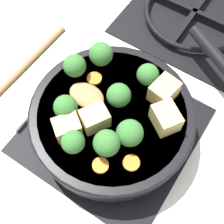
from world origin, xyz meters
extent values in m
plane|color=silver|center=(0.00, 0.00, 0.00)|extent=(2.40, 2.40, 0.00)
cube|color=black|center=(0.00, 0.00, 0.00)|extent=(0.31, 0.31, 0.01)
torus|color=black|center=(0.00, 0.00, 0.02)|extent=(0.24, 0.24, 0.01)
cube|color=black|center=(0.00, 0.00, 0.02)|extent=(0.01, 0.23, 0.01)
cube|color=black|center=(0.00, 0.00, 0.02)|extent=(0.23, 0.01, 0.01)
cube|color=black|center=(0.00, 0.36, 0.00)|extent=(0.31, 0.31, 0.01)
torus|color=black|center=(0.00, 0.36, 0.02)|extent=(0.24, 0.24, 0.01)
cube|color=black|center=(0.00, 0.36, 0.02)|extent=(0.01, 0.23, 0.01)
cube|color=black|center=(0.00, 0.36, 0.02)|extent=(0.23, 0.01, 0.01)
cylinder|color=black|center=(0.00, 0.00, 0.05)|extent=(0.29, 0.29, 0.05)
cylinder|color=brown|center=(0.00, 0.00, 0.06)|extent=(0.27, 0.27, 0.05)
torus|color=black|center=(0.00, 0.00, 0.08)|extent=(0.30, 0.30, 0.01)
cylinder|color=black|center=(0.12, 0.22, 0.07)|extent=(0.19, 0.12, 0.02)
ellipsoid|color=#A87A4C|center=(-0.05, 0.00, 0.09)|extent=(0.07, 0.05, 0.01)
cylinder|color=#A87A4C|center=(-0.19, 0.00, 0.09)|extent=(0.02, 0.20, 0.02)
cube|color=#DBB770|center=(0.06, 0.08, 0.10)|extent=(0.05, 0.05, 0.04)
cube|color=#DBB770|center=(0.09, 0.03, 0.10)|extent=(0.06, 0.06, 0.04)
cube|color=#DBB770|center=(-0.01, -0.03, 0.10)|extent=(0.05, 0.06, 0.04)
cube|color=#DBB770|center=(-0.04, -0.07, 0.10)|extent=(0.05, 0.06, 0.03)
cylinder|color=#709956|center=(-0.08, 0.08, 0.09)|extent=(0.01, 0.01, 0.01)
sphere|color=#387533|center=(-0.08, 0.08, 0.11)|extent=(0.04, 0.04, 0.04)
cylinder|color=#709956|center=(-0.10, 0.03, 0.09)|extent=(0.01, 0.01, 0.01)
sphere|color=#387533|center=(-0.10, 0.03, 0.11)|extent=(0.04, 0.04, 0.04)
cylinder|color=#709956|center=(-0.01, -0.09, 0.09)|extent=(0.01, 0.01, 0.01)
sphere|color=#387533|center=(-0.01, -0.09, 0.11)|extent=(0.04, 0.04, 0.04)
cylinder|color=#709956|center=(0.05, -0.03, 0.09)|extent=(0.01, 0.01, 0.01)
sphere|color=#387533|center=(0.05, -0.03, 0.11)|extent=(0.05, 0.05, 0.05)
cylinder|color=#709956|center=(-0.06, -0.05, 0.09)|extent=(0.01, 0.01, 0.01)
sphere|color=#387533|center=(-0.06, -0.05, 0.11)|extent=(0.04, 0.04, 0.04)
cylinder|color=#709956|center=(0.03, -0.06, 0.09)|extent=(0.01, 0.01, 0.01)
sphere|color=#387533|center=(0.03, -0.06, 0.11)|extent=(0.04, 0.04, 0.04)
cylinder|color=#709956|center=(0.00, 0.02, 0.09)|extent=(0.01, 0.01, 0.01)
sphere|color=#387533|center=(0.00, 0.02, 0.11)|extent=(0.04, 0.04, 0.04)
cylinder|color=#709956|center=(0.02, 0.09, 0.09)|extent=(0.01, 0.01, 0.01)
sphere|color=#387533|center=(0.02, 0.09, 0.11)|extent=(0.04, 0.04, 0.04)
cylinder|color=orange|center=(-0.07, 0.04, 0.08)|extent=(0.03, 0.03, 0.01)
cylinder|color=orange|center=(0.08, -0.06, 0.08)|extent=(0.03, 0.03, 0.01)
cylinder|color=orange|center=(0.04, -0.09, 0.08)|extent=(0.03, 0.03, 0.01)
camera|label=1|loc=(0.14, -0.21, 0.57)|focal=50.00mm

